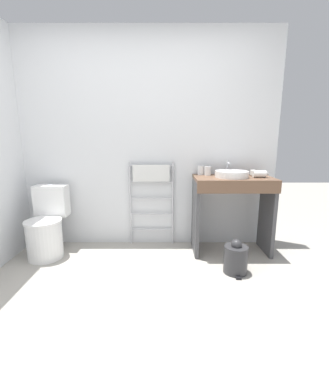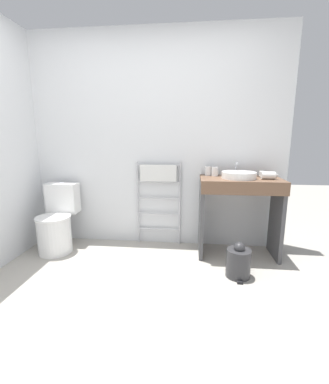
% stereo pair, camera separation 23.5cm
% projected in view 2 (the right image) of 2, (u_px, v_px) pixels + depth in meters
% --- Properties ---
extents(ground_plane, '(12.00, 12.00, 0.00)m').
position_uv_depth(ground_plane, '(120.00, 330.00, 1.76)').
color(ground_plane, '#A8A399').
extents(wall_back, '(3.12, 0.12, 2.50)m').
position_uv_depth(wall_back, '(153.00, 142.00, 3.08)').
color(wall_back, silver).
rests_on(wall_back, ground_plane).
extents(toilet, '(0.38, 0.54, 0.78)m').
position_uv_depth(toilet, '(57.00, 223.00, 2.98)').
color(toilet, white).
rests_on(toilet, ground_plane).
extents(towel_radiator, '(0.54, 0.06, 1.02)m').
position_uv_depth(towel_radiator, '(158.00, 185.00, 3.07)').
color(towel_radiator, silver).
rests_on(towel_radiator, ground_plane).
extents(vanity_counter, '(0.86, 0.49, 0.88)m').
position_uv_depth(vanity_counter, '(239.00, 205.00, 2.79)').
color(vanity_counter, brown).
rests_on(vanity_counter, ground_plane).
extents(sink_basin, '(0.36, 0.36, 0.07)m').
position_uv_depth(sink_basin, '(239.00, 175.00, 2.72)').
color(sink_basin, white).
rests_on(sink_basin, vanity_counter).
extents(faucet, '(0.02, 0.10, 0.15)m').
position_uv_depth(faucet, '(236.00, 167.00, 2.90)').
color(faucet, silver).
rests_on(faucet, vanity_counter).
extents(cup_near_wall, '(0.07, 0.07, 0.10)m').
position_uv_depth(cup_near_wall, '(208.00, 171.00, 2.94)').
color(cup_near_wall, white).
rests_on(cup_near_wall, vanity_counter).
extents(cup_near_edge, '(0.07, 0.07, 0.10)m').
position_uv_depth(cup_near_edge, '(215.00, 171.00, 2.89)').
color(cup_near_edge, white).
rests_on(cup_near_edge, vanity_counter).
extents(hair_dryer, '(0.18, 0.19, 0.08)m').
position_uv_depth(hair_dryer, '(268.00, 175.00, 2.68)').
color(hair_dryer, white).
rests_on(hair_dryer, vanity_counter).
extents(trash_bin, '(0.23, 0.26, 0.34)m').
position_uv_depth(trash_bin, '(238.00, 262.00, 2.43)').
color(trash_bin, '#333335').
rests_on(trash_bin, ground_plane).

